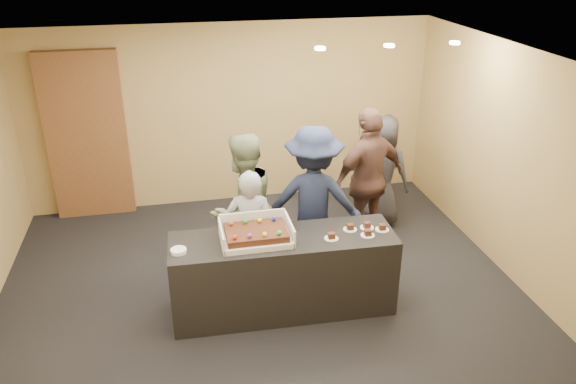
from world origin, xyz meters
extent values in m
plane|color=black|center=(0.00, 0.00, 0.00)|extent=(6.00, 6.00, 0.00)
plane|color=silver|center=(0.00, 0.00, 2.70)|extent=(6.00, 6.00, 0.00)
cube|color=tan|center=(0.00, 2.50, 1.35)|extent=(6.00, 0.04, 2.70)
cube|color=tan|center=(0.00, -2.50, 1.35)|extent=(6.00, 0.04, 2.70)
cube|color=tan|center=(3.00, 0.00, 1.35)|extent=(0.04, 5.00, 2.70)
cube|color=black|center=(0.18, -0.47, 0.45)|extent=(2.42, 0.78, 0.90)
cube|color=brown|center=(-2.06, 2.41, 1.20)|extent=(1.09, 0.15, 2.41)
cube|color=white|center=(-0.11, -0.47, 0.93)|extent=(0.72, 0.50, 0.06)
cube|color=white|center=(-0.47, -0.47, 1.00)|extent=(0.02, 0.50, 0.20)
cube|color=white|center=(0.25, -0.47, 1.00)|extent=(0.02, 0.50, 0.20)
cube|color=white|center=(-0.11, -0.22, 1.01)|extent=(0.72, 0.02, 0.22)
cube|color=#3A180D|center=(-0.11, -0.47, 0.99)|extent=(0.63, 0.43, 0.07)
sphere|color=#CF4F18|center=(-0.35, -0.31, 1.05)|extent=(0.05, 0.05, 0.05)
sphere|color=#299418|center=(-0.19, -0.31, 1.05)|extent=(0.05, 0.05, 0.05)
sphere|color=yellow|center=(-0.04, -0.31, 1.05)|extent=(0.05, 0.05, 0.05)
sphere|color=#1724C9|center=(0.11, -0.31, 1.05)|extent=(0.05, 0.05, 0.05)
sphere|color=red|center=(-0.35, -0.62, 1.05)|extent=(0.05, 0.05, 0.05)
sphere|color=purple|center=(-0.19, -0.62, 1.05)|extent=(0.05, 0.05, 0.05)
sphere|color=yellow|center=(-0.04, -0.62, 1.05)|extent=(0.05, 0.05, 0.05)
sphere|color=#29CF66|center=(0.11, -0.62, 1.05)|extent=(0.05, 0.05, 0.05)
cylinder|color=white|center=(-0.91, -0.54, 0.92)|extent=(0.16, 0.16, 0.04)
cylinder|color=white|center=(0.67, -0.59, 0.90)|extent=(0.15, 0.15, 0.01)
cube|color=#3A180D|center=(0.67, -0.59, 0.94)|extent=(0.07, 0.06, 0.06)
cylinder|color=white|center=(0.93, -0.44, 0.90)|extent=(0.15, 0.15, 0.01)
cube|color=#3A180D|center=(0.93, -0.44, 0.94)|extent=(0.07, 0.06, 0.06)
cylinder|color=white|center=(1.07, -0.61, 0.90)|extent=(0.15, 0.15, 0.01)
cube|color=#3A180D|center=(1.07, -0.61, 0.94)|extent=(0.07, 0.06, 0.06)
cylinder|color=white|center=(1.12, -0.44, 0.90)|extent=(0.15, 0.15, 0.01)
cube|color=#3A180D|center=(1.12, -0.44, 0.94)|extent=(0.07, 0.06, 0.06)
cylinder|color=white|center=(1.26, -0.52, 0.90)|extent=(0.15, 0.15, 0.01)
cube|color=#3A180D|center=(1.26, -0.52, 0.94)|extent=(0.07, 0.06, 0.06)
imported|color=gray|center=(-0.10, -0.02, 0.75)|extent=(0.62, 0.49, 1.51)
imported|color=gray|center=(-0.14, 0.29, 0.91)|extent=(1.12, 1.06, 1.82)
imported|color=#1A223A|center=(0.70, 0.29, 0.92)|extent=(1.33, 0.97, 1.84)
imported|color=brown|center=(1.53, 0.68, 0.95)|extent=(1.21, 0.84, 1.90)
imported|color=#2A292F|center=(1.94, 1.27, 0.80)|extent=(0.92, 0.89, 1.59)
cylinder|color=#FFEAC6|center=(0.80, 0.50, 2.67)|extent=(0.12, 0.12, 0.03)
cylinder|color=#FFEAC6|center=(1.60, 0.50, 2.67)|extent=(0.12, 0.12, 0.03)
cylinder|color=#FFEAC6|center=(2.40, 0.50, 2.67)|extent=(0.12, 0.12, 0.03)
camera|label=1|loc=(-0.84, -5.52, 3.84)|focal=35.00mm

